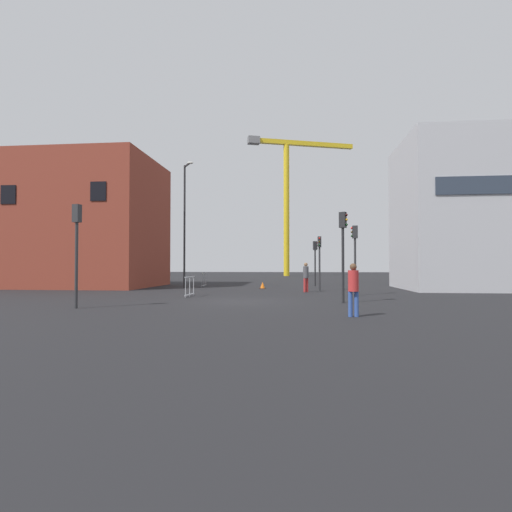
% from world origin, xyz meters
% --- Properties ---
extents(ground, '(160.00, 160.00, 0.00)m').
position_xyz_m(ground, '(0.00, 0.00, 0.00)').
color(ground, black).
extents(brick_building, '(10.79, 8.85, 9.92)m').
position_xyz_m(brick_building, '(-13.87, 11.58, 4.96)').
color(brick_building, brown).
rests_on(brick_building, ground).
extents(office_block, '(12.64, 7.99, 10.44)m').
position_xyz_m(office_block, '(16.33, 10.81, 5.22)').
color(office_block, '#B7B7BC').
rests_on(office_block, ground).
extents(construction_crane, '(16.70, 6.20, 21.50)m').
position_xyz_m(construction_crane, '(1.40, 44.62, 14.39)').
color(construction_crane, yellow).
rests_on(construction_crane, ground).
extents(streetlamp_tall, '(1.01, 1.34, 9.00)m').
position_xyz_m(streetlamp_tall, '(-5.47, 10.04, 5.15)').
color(streetlamp_tall, '#232326').
rests_on(streetlamp_tall, ground).
extents(traffic_light_corner, '(0.39, 0.34, 4.05)m').
position_xyz_m(traffic_light_corner, '(4.67, -0.33, 2.72)').
color(traffic_light_corner, '#232326').
rests_on(traffic_light_corner, ground).
extents(traffic_light_median, '(0.39, 0.33, 3.60)m').
position_xyz_m(traffic_light_median, '(4.09, 14.12, 2.44)').
color(traffic_light_median, '#232326').
rests_on(traffic_light_median, ground).
extents(traffic_light_near, '(0.39, 0.29, 4.06)m').
position_xyz_m(traffic_light_near, '(-5.95, -3.62, 2.72)').
color(traffic_light_near, '#2D2D30').
rests_on(traffic_light_near, ground).
extents(traffic_light_crosswalk, '(0.26, 0.38, 3.57)m').
position_xyz_m(traffic_light_crosswalk, '(4.11, 8.21, 2.42)').
color(traffic_light_crosswalk, '#2D2D30').
rests_on(traffic_light_crosswalk, ground).
extents(traffic_light_verge, '(0.37, 0.24, 3.88)m').
position_xyz_m(traffic_light_verge, '(5.84, 4.28, 2.61)').
color(traffic_light_verge, '#2D2D30').
rests_on(traffic_light_verge, ground).
extents(pedestrian_walking, '(0.34, 0.34, 1.84)m').
position_xyz_m(pedestrian_walking, '(3.18, 6.84, 1.08)').
color(pedestrian_walking, red).
rests_on(pedestrian_walking, ground).
extents(pedestrian_waiting, '(0.34, 0.34, 1.74)m').
position_xyz_m(pedestrian_waiting, '(4.45, -5.15, 1.01)').
color(pedestrian_waiting, '#33519E').
rests_on(pedestrian_waiting, ground).
extents(safety_barrier_rear, '(0.25, 2.33, 1.08)m').
position_xyz_m(safety_barrier_rear, '(-4.63, 12.49, 0.56)').
color(safety_barrier_rear, gray).
rests_on(safety_barrier_rear, ground).
extents(safety_barrier_left_run, '(0.07, 1.82, 1.08)m').
position_xyz_m(safety_barrier_left_run, '(-3.12, 2.68, 0.56)').
color(safety_barrier_left_run, '#B2B5BA').
rests_on(safety_barrier_left_run, ground).
extents(traffic_cone_on_verge, '(0.49, 0.49, 0.49)m').
position_xyz_m(traffic_cone_on_verge, '(0.18, 10.25, 0.22)').
color(traffic_cone_on_verge, black).
rests_on(traffic_cone_on_verge, ground).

